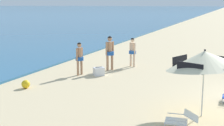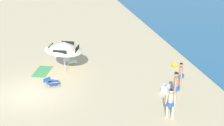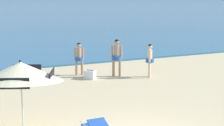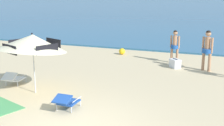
# 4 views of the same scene
# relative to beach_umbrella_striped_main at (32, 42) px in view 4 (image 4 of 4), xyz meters

# --- Properties ---
(beach_umbrella_striped_main) EXTENTS (3.09, 3.12, 2.16)m
(beach_umbrella_striped_main) POSITION_rel_beach_umbrella_striped_main_xyz_m (0.00, 0.00, 0.00)
(beach_umbrella_striped_main) COLOR silver
(beach_umbrella_striped_main) RESTS_ON ground
(lounge_chair_under_umbrella) EXTENTS (0.59, 0.88, 0.50)m
(lounge_chair_under_umbrella) POSITION_rel_beach_umbrella_striped_main_xyz_m (1.77, -0.97, -1.49)
(lounge_chair_under_umbrella) COLOR #1E4799
(lounge_chair_under_umbrella) RESTS_ON ground
(lounge_chair_beside_umbrella) EXTENTS (0.63, 0.94, 0.52)m
(lounge_chair_beside_umbrella) POSITION_rel_beach_umbrella_striped_main_xyz_m (-1.24, 0.43, -1.49)
(lounge_chair_beside_umbrella) COLOR white
(lounge_chair_beside_umbrella) RESTS_ON ground
(person_standing_near_shore) EXTENTS (0.47, 0.39, 1.59)m
(person_standing_near_shore) POSITION_rel_beach_umbrella_striped_main_xyz_m (3.72, 6.10, -0.84)
(person_standing_near_shore) COLOR tan
(person_standing_near_shore) RESTS_ON ground
(person_standing_beside) EXTENTS (0.48, 0.44, 1.78)m
(person_standing_beside) POSITION_rel_beach_umbrella_striped_main_xyz_m (5.27, 5.14, -0.73)
(person_standing_beside) COLOR tan
(person_standing_beside) RESTS_ON ground
(cooler_box) EXTENTS (0.59, 0.60, 0.43)m
(cooler_box) POSITION_rel_beach_umbrella_striped_main_xyz_m (3.92, 5.17, -1.56)
(cooler_box) COLOR white
(cooler_box) RESTS_ON ground
(beach_ball) EXTENTS (0.35, 0.35, 0.35)m
(beach_ball) POSITION_rel_beach_umbrella_striped_main_xyz_m (0.72, 7.04, -1.59)
(beach_ball) COLOR yellow
(beach_ball) RESTS_ON ground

